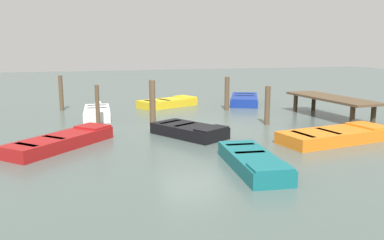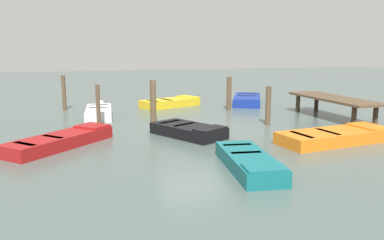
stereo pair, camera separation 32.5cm
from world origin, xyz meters
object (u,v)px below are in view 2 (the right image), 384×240
object	(u,v)px
rowboat_white	(99,112)
mooring_piling_near_left	(98,106)
rowboat_red	(61,140)
marker_buoy	(101,104)
rowboat_black	(189,130)
mooring_piling_near_right	(229,94)
mooring_piling_far_right	(64,93)
rowboat_teal	(249,162)
mooring_piling_mid_right	(268,106)
mooring_piling_far_left	(153,102)
dock_segment	(334,100)
rowboat_yellow	(170,102)
rowboat_blue	(247,100)
rowboat_orange	(335,136)

from	to	relation	value
rowboat_white	mooring_piling_near_left	world-z (taller)	mooring_piling_near_left
rowboat_red	marker_buoy	size ratio (longest dim) A/B	7.21
rowboat_black	mooring_piling_near_right	world-z (taller)	mooring_piling_near_right
rowboat_white	mooring_piling_far_right	size ratio (longest dim) A/B	1.79
mooring_piling_near_right	mooring_piling_far_right	xyz separation A→B (m)	(-2.33, -8.05, 0.04)
rowboat_teal	rowboat_black	bearing A→B (deg)	-166.98
mooring_piling_far_right	mooring_piling_mid_right	bearing A→B (deg)	52.23
mooring_piling_far_left	rowboat_white	bearing A→B (deg)	-135.02
dock_segment	rowboat_yellow	size ratio (longest dim) A/B	1.45
rowboat_teal	mooring_piling_near_right	size ratio (longest dim) A/B	1.92
mooring_piling_mid_right	marker_buoy	size ratio (longest dim) A/B	3.32
rowboat_black	rowboat_blue	bearing A→B (deg)	113.06
mooring_piling_near_left	marker_buoy	distance (m)	4.64
dock_segment	mooring_piling_far_right	xyz separation A→B (m)	(-5.79, -11.71, 0.06)
rowboat_black	mooring_piling_mid_right	xyz separation A→B (m)	(-1.12, 3.70, 0.58)
mooring_piling_near_right	mooring_piling_near_left	bearing A→B (deg)	-68.36
rowboat_white	dock_segment	bearing A→B (deg)	76.07
rowboat_teal	mooring_piling_far_right	xyz separation A→B (m)	(-11.70, -4.98, 0.67)
mooring_piling_near_left	rowboat_teal	bearing A→B (deg)	27.45
rowboat_black	mooring_piling_far_left	distance (m)	2.97
rowboat_teal	rowboat_orange	world-z (taller)	same
mooring_piling_near_left	rowboat_orange	bearing A→B (deg)	57.62
rowboat_yellow	dock_segment	bearing A→B (deg)	-64.82
mooring_piling_mid_right	dock_segment	bearing A→B (deg)	99.13
rowboat_yellow	mooring_piling_mid_right	distance (m)	6.68
mooring_piling_near_right	rowboat_orange	bearing A→B (deg)	7.52
rowboat_white	mooring_piling_near_right	xyz separation A→B (m)	(-0.21, 6.47, 0.63)
mooring_piling_mid_right	marker_buoy	bearing A→B (deg)	-133.14
rowboat_red	mooring_piling_near_right	distance (m)	9.65
mooring_piling_far_left	rowboat_blue	bearing A→B (deg)	125.01
rowboat_white	marker_buoy	distance (m)	2.21
mooring_piling_near_right	rowboat_blue	bearing A→B (deg)	136.40
rowboat_black	mooring_piling_near_right	distance (m)	6.28
dock_segment	rowboat_white	world-z (taller)	dock_segment
rowboat_white	rowboat_black	bearing A→B (deg)	34.56
mooring_piling_mid_right	rowboat_black	bearing A→B (deg)	-73.14
rowboat_teal	rowboat_blue	bearing A→B (deg)	163.02
rowboat_white	rowboat_red	distance (m)	5.48
rowboat_yellow	mooring_piling_far_left	bearing A→B (deg)	-134.97
rowboat_orange	mooring_piling_mid_right	bearing A→B (deg)	95.76
rowboat_blue	marker_buoy	bearing A→B (deg)	-64.77
rowboat_yellow	mooring_piling_near_right	world-z (taller)	mooring_piling_near_right
rowboat_white	rowboat_red	size ratio (longest dim) A/B	0.91
dock_segment	rowboat_blue	bearing A→B (deg)	-164.21
mooring_piling_far_left	mooring_piling_near_right	distance (m)	4.92
rowboat_black	mooring_piling_near_left	size ratio (longest dim) A/B	1.78
mooring_piling_far_right	rowboat_black	bearing A→B (deg)	31.08
rowboat_yellow	rowboat_orange	size ratio (longest dim) A/B	0.83
rowboat_black	mooring_piling_far_left	bearing A→B (deg)	165.95
mooring_piling_far_left	marker_buoy	world-z (taller)	mooring_piling_far_left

